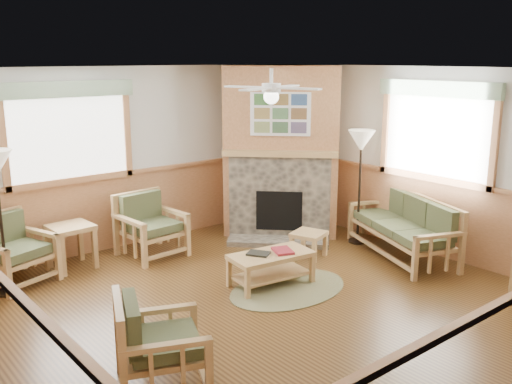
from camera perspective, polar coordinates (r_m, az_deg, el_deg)
floor at (r=6.88m, az=1.15°, el=-10.96°), size 6.00×6.00×0.01m
ceiling at (r=6.27m, az=1.27°, el=12.19°), size 6.00×6.00×0.01m
wall_back at (r=8.89m, az=-11.51°, el=3.53°), size 6.00×0.02×2.70m
wall_right at (r=8.66m, az=16.48°, el=2.99°), size 0.02×6.00×2.70m
wainscot at (r=6.67m, az=1.17°, el=-6.61°), size 6.00×6.00×1.10m
fireplace at (r=9.28m, az=2.58°, el=4.20°), size 3.11×3.11×2.70m
window_back at (r=8.28m, az=-18.60°, el=10.63°), size 1.90×0.16×1.50m
window_right at (r=8.39m, az=18.00°, el=10.70°), size 0.16×1.90×1.50m
ceiling_fan at (r=6.69m, az=1.55°, el=11.92°), size 1.59×1.59×0.36m
sofa at (r=8.51m, az=14.37°, el=-3.41°), size 2.03×1.42×0.87m
armchair_back_left at (r=7.87m, az=-22.99°, el=-5.37°), size 1.00×1.00×0.89m
armchair_back_right at (r=8.38m, az=-10.42°, el=-3.33°), size 0.86×0.86×0.90m
armchair_left at (r=5.16m, az=-9.45°, el=-14.61°), size 0.99×0.99×0.85m
coffee_table at (r=7.29m, az=1.52°, el=-7.70°), size 1.11×0.66×0.42m
end_table_chairs at (r=8.20m, az=-17.95°, el=-5.21°), size 0.57×0.55×0.61m
footstool at (r=8.28m, az=5.28°, el=-5.27°), size 0.55×0.55×0.38m
braided_rug at (r=7.23m, az=3.24°, el=-9.63°), size 1.69×1.69×0.01m
floor_lamp_left at (r=7.44m, az=-24.13°, el=-2.90°), size 0.53×0.53×1.79m
floor_lamp_right at (r=8.86m, az=10.31°, el=0.49°), size 0.44×0.44×1.77m
book_red at (r=7.26m, az=2.69°, el=-5.77°), size 0.32×0.36×0.03m
book_dark at (r=7.16m, az=0.25°, el=-6.07°), size 0.31×0.33×0.03m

